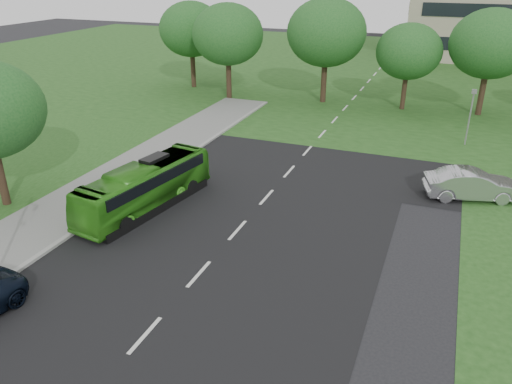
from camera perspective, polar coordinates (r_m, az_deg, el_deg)
ground at (r=22.47m, az=-4.18°, el=-6.71°), size 160.00×160.00×0.00m
street_surfaces at (r=42.56m, az=8.71°, el=8.49°), size 120.00×120.00×0.15m
tree_park_a at (r=47.41m, az=-3.24°, el=17.54°), size 6.46×6.46×8.59m
tree_park_b at (r=46.27m, az=8.06°, el=17.59°), size 6.97×6.97×9.14m
tree_park_c at (r=45.38m, az=17.07°, el=15.09°), size 5.48×5.48×7.28m
tree_park_d at (r=45.65m, az=25.29°, el=15.05°), size 6.50×6.50×8.59m
tree_park_f at (r=52.45m, az=-7.43°, el=17.96°), size 6.31×6.31×8.43m
bus at (r=26.37m, az=-12.55°, el=0.63°), size 3.36×8.81×2.40m
sedan at (r=29.34m, az=23.46°, el=0.80°), size 5.22×3.02×1.63m
camera_pole at (r=37.70m, az=23.36°, el=8.63°), size 0.37×0.34×3.93m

